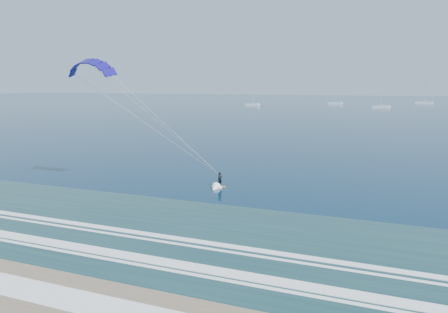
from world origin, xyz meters
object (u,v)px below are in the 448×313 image
object	(u,v)px
sailboat_0	(252,105)
sailboat_2	(381,107)
sailboat_3	(424,103)
kitesurfer_rig	(153,118)
sailboat_1	(335,103)

from	to	relation	value
sailboat_0	sailboat_2	xyz separation A→B (m)	(67.01, -0.50, 0.01)
sailboat_2	sailboat_3	distance (m)	65.34
kitesurfer_rig	sailboat_1	xyz separation A→B (m)	(1.68, 206.40, -7.26)
sailboat_2	sailboat_3	xyz separation A→B (m)	(25.38, 60.22, 0.01)
kitesurfer_rig	sailboat_3	xyz separation A→B (m)	(52.06, 236.03, -7.25)
sailboat_1	sailboat_2	world-z (taller)	sailboat_2
sailboat_1	sailboat_3	xyz separation A→B (m)	(50.38, 29.63, 0.02)
kitesurfer_rig	sailboat_2	size ratio (longest dim) A/B	1.61
sailboat_0	sailboat_1	bearing A→B (deg)	35.61
kitesurfer_rig	sailboat_1	distance (m)	206.53
sailboat_0	kitesurfer_rig	bearing A→B (deg)	-77.11
kitesurfer_rig	sailboat_3	bearing A→B (deg)	77.56
kitesurfer_rig	sailboat_2	world-z (taller)	kitesurfer_rig
sailboat_0	sailboat_2	bearing A→B (deg)	-0.42
sailboat_1	sailboat_3	distance (m)	58.44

